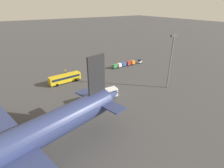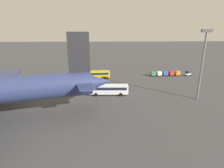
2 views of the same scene
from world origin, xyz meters
The scene contains 11 objects.
ground_plane centered at (0.00, 0.00, 0.00)m, with size 600.00×600.00×0.00m, color #424244.
shuttle_bus_near centered at (4.03, 7.65, 1.93)m, with size 12.33×3.87×3.22m.
shuttle_bus_far centered at (-0.67, 26.80, 1.87)m, with size 11.99×3.43×3.11m.
baggage_tug centered at (-36.26, 4.85, 0.94)m, with size 2.49×1.78×2.10m.
worker_person centered at (0.65, -2.06, 0.87)m, with size 0.38×0.38×1.74m.
cargo_cart_orange centered at (-31.80, 4.62, 1.19)m, with size 2.18×1.91×2.06m.
cargo_cart_red centered at (-29.09, 4.56, 1.19)m, with size 2.18×1.91×2.06m.
cargo_cart_blue centered at (-26.37, 4.55, 1.19)m, with size 2.18×1.91×2.06m.
cargo_cart_white centered at (-23.65, 4.74, 1.19)m, with size 2.18×1.91×2.06m.
cargo_cart_green centered at (-20.93, 4.68, 1.19)m, with size 2.18×1.91×2.06m.
light_pole centered at (-25.64, 32.04, 11.52)m, with size 2.80×0.70×18.97m.
Camera 2 is at (1.48, 76.67, 18.12)m, focal length 28.00 mm.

